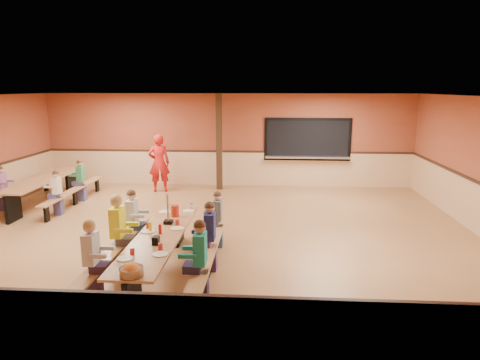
{
  "coord_description": "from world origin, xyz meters",
  "views": [
    {
      "loc": [
        1.35,
        -8.87,
        3.19
      ],
      "look_at": [
        0.72,
        0.49,
        1.15
      ],
      "focal_mm": 32.0,
      "sensor_mm": 36.0,
      "label": 1
    }
  ],
  "objects": [
    {
      "name": "ground",
      "position": [
        0.0,
        0.0,
        0.0
      ],
      "size": [
        12.0,
        12.0,
        0.0
      ],
      "primitive_type": "plane",
      "color": "brown",
      "rests_on": "ground"
    },
    {
      "name": "room_envelope",
      "position": [
        0.0,
        0.0,
        0.69
      ],
      "size": [
        12.04,
        10.04,
        3.02
      ],
      "color": "brown",
      "rests_on": "ground"
    },
    {
      "name": "kitchen_pass_through",
      "position": [
        2.6,
        4.96,
        1.49
      ],
      "size": [
        2.78,
        0.28,
        1.38
      ],
      "color": "black",
      "rests_on": "ground"
    },
    {
      "name": "structural_post",
      "position": [
        -0.2,
        4.4,
        1.5
      ],
      "size": [
        0.18,
        0.18,
        3.0
      ],
      "primitive_type": "cube",
      "color": "black",
      "rests_on": "ground"
    },
    {
      "name": "cafeteria_table_main",
      "position": [
        -0.48,
        -2.06,
        0.53
      ],
      "size": [
        1.91,
        3.7,
        0.74
      ],
      "color": "#9D693E",
      "rests_on": "ground"
    },
    {
      "name": "cafeteria_table_second",
      "position": [
        -4.8,
        2.25,
        0.53
      ],
      "size": [
        1.91,
        3.7,
        0.74
      ],
      "color": "#9D693E",
      "rests_on": "ground"
    },
    {
      "name": "seated_child_white_left",
      "position": [
        -1.31,
        -2.96,
        0.62
      ],
      "size": [
        0.39,
        0.32,
        1.24
      ],
      "primitive_type": null,
      "color": "silver",
      "rests_on": "ground"
    },
    {
      "name": "seated_adult_yellow",
      "position": [
        -1.31,
        -1.79,
        0.67
      ],
      "size": [
        0.43,
        0.35,
        1.33
      ],
      "primitive_type": null,
      "color": "yellow",
      "rests_on": "ground"
    },
    {
      "name": "seated_child_grey_left",
      "position": [
        -1.31,
        -0.97,
        0.61
      ],
      "size": [
        0.38,
        0.31,
        1.22
      ],
      "primitive_type": null,
      "color": "#BABABA",
      "rests_on": "ground"
    },
    {
      "name": "seated_child_teal_right",
      "position": [
        0.34,
        -2.88,
        0.62
      ],
      "size": [
        0.39,
        0.32,
        1.25
      ],
      "primitive_type": null,
      "color": "#1A8271",
      "rests_on": "ground"
    },
    {
      "name": "seated_child_navy_right",
      "position": [
        0.34,
        -1.8,
        0.62
      ],
      "size": [
        0.38,
        0.31,
        1.24
      ],
      "primitive_type": null,
      "color": "navy",
      "rests_on": "ground"
    },
    {
      "name": "seated_child_char_right",
      "position": [
        0.34,
        -0.66,
        0.57
      ],
      "size": [
        0.34,
        0.27,
        1.14
      ],
      "primitive_type": null,
      "color": "#494D54",
      "rests_on": "ground"
    },
    {
      "name": "seated_child_purple_sec",
      "position": [
        -5.63,
        1.6,
        0.59
      ],
      "size": [
        0.35,
        0.29,
        1.18
      ],
      "primitive_type": null,
      "color": "#905883",
      "rests_on": "ground"
    },
    {
      "name": "seated_child_green_sec",
      "position": [
        -3.98,
        2.71,
        0.59
      ],
      "size": [
        0.35,
        0.29,
        1.17
      ],
      "primitive_type": null,
      "color": "#32784B",
      "rests_on": "ground"
    },
    {
      "name": "seated_child_tan_sec",
      "position": [
        -3.98,
        1.3,
        0.56
      ],
      "size": [
        0.33,
        0.27,
        1.13
      ],
      "primitive_type": null,
      "color": "beige",
      "rests_on": "ground"
    },
    {
      "name": "standing_woman",
      "position": [
        -2.02,
        3.94,
        0.9
      ],
      "size": [
        0.74,
        0.57,
        1.8
      ],
      "primitive_type": "imported",
      "rotation": [
        0.0,
        0.0,
        3.38
      ],
      "color": "red",
      "rests_on": "ground"
    },
    {
      "name": "punch_pitcher",
      "position": [
        -0.44,
        -1.04,
        0.85
      ],
      "size": [
        0.16,
        0.16,
        0.22
      ],
      "primitive_type": "cylinder",
      "color": "#AC2317",
      "rests_on": "cafeteria_table_main"
    },
    {
      "name": "chip_bowl",
      "position": [
        -0.44,
        -3.71,
        0.81
      ],
      "size": [
        0.32,
        0.32,
        0.15
      ],
      "primitive_type": null,
      "color": "orange",
      "rests_on": "cafeteria_table_main"
    },
    {
      "name": "napkin_dispenser",
      "position": [
        -0.42,
        -2.53,
        0.8
      ],
      "size": [
        0.1,
        0.14,
        0.13
      ],
      "primitive_type": "cube",
      "color": "black",
      "rests_on": "cafeteria_table_main"
    },
    {
      "name": "condiment_mustard",
      "position": [
        -0.68,
        -1.93,
        0.82
      ],
      "size": [
        0.06,
        0.06,
        0.17
      ],
      "primitive_type": "cylinder",
      "color": "yellow",
      "rests_on": "cafeteria_table_main"
    },
    {
      "name": "condiment_ketchup",
      "position": [
        -0.48,
        -2.04,
        0.82
      ],
      "size": [
        0.06,
        0.06,
        0.17
      ],
      "primitive_type": "cylinder",
      "color": "#B2140F",
      "rests_on": "cafeteria_table_main"
    },
    {
      "name": "table_paddle",
      "position": [
        -0.47,
        -1.47,
        0.88
      ],
      "size": [
        0.16,
        0.16,
        0.56
      ],
      "color": "black",
      "rests_on": "cafeteria_table_main"
    },
    {
      "name": "place_settings",
      "position": [
        -0.48,
        -2.06,
        0.8
      ],
      "size": [
        0.65,
        3.3,
        0.11
      ],
      "primitive_type": null,
      "color": "beige",
      "rests_on": "cafeteria_table_main"
    }
  ]
}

